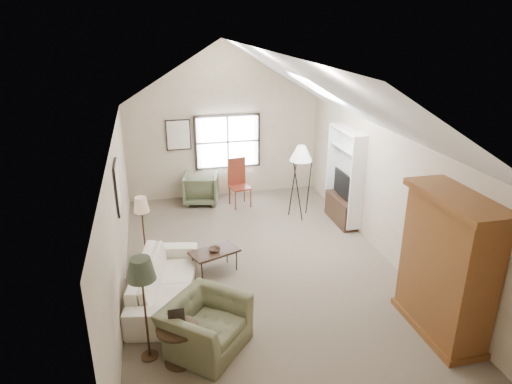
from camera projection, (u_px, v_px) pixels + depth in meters
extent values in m
cube|color=brown|center=(261.00, 268.00, 8.70)|extent=(5.00, 8.00, 0.01)
cube|color=tan|center=(224.00, 149.00, 11.88)|extent=(5.00, 0.01, 2.50)
cube|color=tan|center=(357.00, 358.00, 4.63)|extent=(5.00, 0.01, 2.50)
cube|color=tan|center=(118.00, 221.00, 7.71)|extent=(0.01, 8.00, 2.50)
cube|color=tan|center=(387.00, 196.00, 8.80)|extent=(0.01, 8.00, 2.50)
cube|color=black|center=(228.00, 142.00, 11.79)|extent=(1.72, 0.08, 1.42)
cube|color=black|center=(117.00, 187.00, 7.81)|extent=(0.68, 0.04, 0.88)
cube|color=black|center=(178.00, 135.00, 11.44)|extent=(0.62, 0.04, 0.78)
cube|color=brown|center=(447.00, 266.00, 6.61)|extent=(0.60, 1.50, 2.20)
cube|color=white|center=(345.00, 175.00, 10.25)|extent=(0.32, 1.30, 2.10)
cube|color=#382316|center=(341.00, 210.00, 10.55)|extent=(0.34, 1.18, 0.60)
cube|color=black|center=(343.00, 185.00, 10.33)|extent=(0.05, 0.90, 0.55)
imported|color=white|center=(165.00, 281.00, 7.64)|extent=(1.35, 2.44, 0.67)
imported|color=#636647|center=(205.00, 326.00, 6.49)|extent=(1.49, 1.50, 0.74)
imported|color=#525A3F|center=(201.00, 188.00, 11.62)|extent=(1.01, 1.03, 0.78)
cube|color=#311C14|center=(215.00, 261.00, 8.48)|extent=(0.99, 0.77, 0.45)
imported|color=#3C2418|center=(215.00, 249.00, 8.39)|extent=(0.27, 0.27, 0.05)
cylinder|color=#342115|center=(178.00, 345.00, 6.23)|extent=(0.68, 0.68, 0.58)
cube|color=brown|center=(240.00, 183.00, 11.33)|extent=(0.55, 0.55, 1.20)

